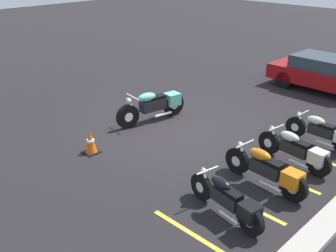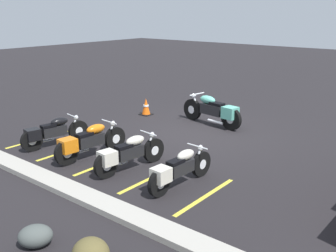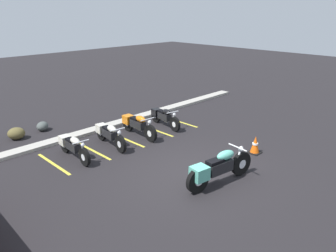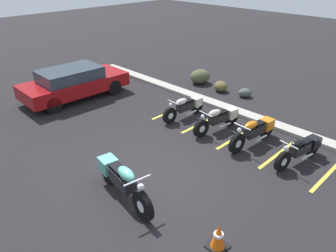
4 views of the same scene
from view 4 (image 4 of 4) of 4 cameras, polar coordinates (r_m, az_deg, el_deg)
name	(u,v)px [view 4 (image 4 of 4)]	position (r m, az deg, el deg)	size (l,w,h in m)	color
ground	(149,179)	(8.85, -3.41, -9.27)	(60.00, 60.00, 0.00)	black
motorcycle_teal_featured	(121,179)	(8.08, -8.17, -9.12)	(2.42, 0.79, 0.96)	black
parked_bike_0	(186,106)	(12.02, 3.15, 3.43)	(0.56, 1.99, 0.78)	black
parked_bike_1	(219,118)	(11.19, 8.93, 1.33)	(0.64, 2.05, 0.81)	black
parked_bike_2	(255,131)	(10.57, 14.94, -0.80)	(0.61, 2.16, 0.85)	black
parked_bike_3	(301,149)	(10.08, 22.20, -3.70)	(0.68, 1.99, 0.79)	black
car_red	(74,82)	(14.17, -16.10, 7.31)	(1.90, 4.34, 1.29)	black
concrete_curb	(254,118)	(12.37, 14.83, 1.43)	(18.00, 0.50, 0.12)	#A8A399
landscape_rock_0	(200,77)	(15.50, 5.61, 8.57)	(0.95, 0.80, 0.66)	#494F33
landscape_rock_1	(221,86)	(14.67, 9.17, 6.84)	(0.63, 0.56, 0.46)	brown
landscape_rock_2	(245,93)	(14.26, 13.25, 5.66)	(0.55, 0.45, 0.37)	#474E4C
traffic_cone	(218,236)	(7.00, 8.76, -18.48)	(0.40, 0.40, 0.62)	black
stall_line_0	(172,111)	(12.64, 0.75, 2.66)	(0.10, 2.10, 0.00)	gold
stall_line_1	(202,123)	(11.76, 5.90, 0.52)	(0.10, 2.10, 0.00)	gold
stall_line_2	(236,137)	(11.00, 11.82, -1.94)	(0.10, 2.10, 0.00)	gold
stall_line_3	(278,154)	(10.40, 18.53, -4.70)	(0.10, 2.10, 0.00)	gold
stall_line_4	(327,175)	(9.99, 25.99, -7.67)	(0.10, 2.10, 0.00)	gold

